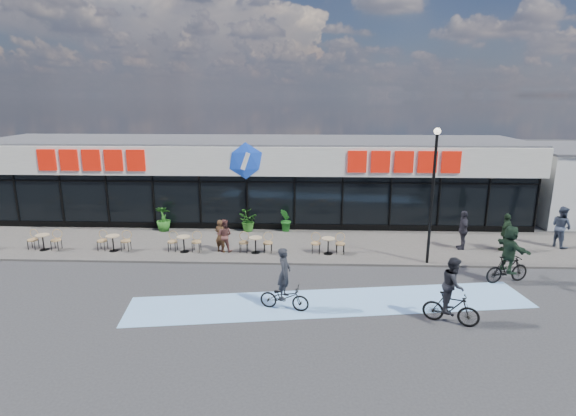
{
  "coord_description": "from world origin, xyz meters",
  "views": [
    {
      "loc": [
        3.06,
        -15.96,
        7.03
      ],
      "look_at": [
        2.29,
        3.5,
        2.15
      ],
      "focal_mm": 28.0,
      "sensor_mm": 36.0,
      "label": 1
    }
  ],
  "objects_px": {
    "pedestrian_a": "(463,230)",
    "cyclist_a": "(452,296)",
    "potted_plant_left": "(163,219)",
    "potted_plant_mid": "(247,221)",
    "patron_right": "(224,235)",
    "pedestrian_b": "(561,227)",
    "pedestrian_c": "(506,232)",
    "lamp_post": "(433,186)",
    "potted_plant_right": "(286,220)",
    "patron_left": "(221,236)",
    "cyclist_b": "(509,256)"
  },
  "relations": [
    {
      "from": "pedestrian_b",
      "to": "potted_plant_right",
      "type": "bearing_deg",
      "value": 63.34
    },
    {
      "from": "potted_plant_left",
      "to": "potted_plant_mid",
      "type": "relative_size",
      "value": 1.2
    },
    {
      "from": "potted_plant_left",
      "to": "cyclist_b",
      "type": "distance_m",
      "value": 16.37
    },
    {
      "from": "potted_plant_left",
      "to": "potted_plant_mid",
      "type": "distance_m",
      "value": 4.4
    },
    {
      "from": "potted_plant_left",
      "to": "pedestrian_a",
      "type": "distance_m",
      "value": 14.92
    },
    {
      "from": "lamp_post",
      "to": "potted_plant_left",
      "type": "xyz_separation_m",
      "value": [
        -12.67,
        4.17,
        -2.68
      ]
    },
    {
      "from": "cyclist_a",
      "to": "patron_left",
      "type": "bearing_deg",
      "value": 143.97
    },
    {
      "from": "potted_plant_left",
      "to": "pedestrian_c",
      "type": "xyz_separation_m",
      "value": [
        16.64,
        -2.44,
        0.21
      ]
    },
    {
      "from": "lamp_post",
      "to": "patron_right",
      "type": "relative_size",
      "value": 3.76
    },
    {
      "from": "lamp_post",
      "to": "cyclist_b",
      "type": "distance_m",
      "value": 3.93
    },
    {
      "from": "patron_left",
      "to": "cyclist_a",
      "type": "bearing_deg",
      "value": 164.05
    },
    {
      "from": "lamp_post",
      "to": "cyclist_a",
      "type": "bearing_deg",
      "value": -96.77
    },
    {
      "from": "lamp_post",
      "to": "pedestrian_a",
      "type": "distance_m",
      "value": 3.71
    },
    {
      "from": "potted_plant_right",
      "to": "pedestrian_a",
      "type": "distance_m",
      "value": 8.64
    },
    {
      "from": "pedestrian_b",
      "to": "cyclist_a",
      "type": "bearing_deg",
      "value": 117.25
    },
    {
      "from": "potted_plant_right",
      "to": "pedestrian_c",
      "type": "xyz_separation_m",
      "value": [
        10.19,
        -2.57,
        0.26
      ]
    },
    {
      "from": "cyclist_b",
      "to": "pedestrian_a",
      "type": "bearing_deg",
      "value": 97.97
    },
    {
      "from": "potted_plant_mid",
      "to": "pedestrian_c",
      "type": "relative_size",
      "value": 0.63
    },
    {
      "from": "patron_left",
      "to": "cyclist_a",
      "type": "xyz_separation_m",
      "value": [
        8.45,
        -6.14,
        0.09
      ]
    },
    {
      "from": "potted_plant_mid",
      "to": "pedestrian_a",
      "type": "height_order",
      "value": "pedestrian_a"
    },
    {
      "from": "potted_plant_right",
      "to": "pedestrian_a",
      "type": "relative_size",
      "value": 0.67
    },
    {
      "from": "potted_plant_left",
      "to": "cyclist_a",
      "type": "xyz_separation_m",
      "value": [
        12.07,
        -9.3,
        0.19
      ]
    },
    {
      "from": "potted_plant_right",
      "to": "pedestrian_b",
      "type": "relative_size",
      "value": 0.63
    },
    {
      "from": "patron_left",
      "to": "pedestrian_a",
      "type": "xyz_separation_m",
      "value": [
        11.12,
        0.88,
        0.15
      ]
    },
    {
      "from": "patron_right",
      "to": "pedestrian_b",
      "type": "bearing_deg",
      "value": -168.97
    },
    {
      "from": "potted_plant_left",
      "to": "pedestrian_b",
      "type": "distance_m",
      "value": 19.53
    },
    {
      "from": "patron_left",
      "to": "pedestrian_c",
      "type": "relative_size",
      "value": 0.87
    },
    {
      "from": "potted_plant_mid",
      "to": "potted_plant_right",
      "type": "relative_size",
      "value": 0.9
    },
    {
      "from": "potted_plant_right",
      "to": "pedestrian_a",
      "type": "bearing_deg",
      "value": -16.2
    },
    {
      "from": "potted_plant_mid",
      "to": "lamp_post",
      "type": "bearing_deg",
      "value": -27.45
    },
    {
      "from": "potted_plant_mid",
      "to": "cyclist_a",
      "type": "relative_size",
      "value": 0.5
    },
    {
      "from": "pedestrian_c",
      "to": "cyclist_b",
      "type": "distance_m",
      "value": 3.76
    },
    {
      "from": "potted_plant_right",
      "to": "cyclist_a",
      "type": "distance_m",
      "value": 10.98
    },
    {
      "from": "pedestrian_c",
      "to": "cyclist_a",
      "type": "height_order",
      "value": "cyclist_a"
    },
    {
      "from": "potted_plant_right",
      "to": "pedestrian_c",
      "type": "distance_m",
      "value": 10.51
    },
    {
      "from": "patron_right",
      "to": "cyclist_a",
      "type": "bearing_deg",
      "value": 149.47
    },
    {
      "from": "pedestrian_c",
      "to": "potted_plant_left",
      "type": "bearing_deg",
      "value": -53.07
    },
    {
      "from": "pedestrian_a",
      "to": "cyclist_a",
      "type": "relative_size",
      "value": 0.83
    },
    {
      "from": "patron_right",
      "to": "lamp_post",
      "type": "bearing_deg",
      "value": 179.35
    },
    {
      "from": "potted_plant_right",
      "to": "pedestrian_c",
      "type": "height_order",
      "value": "pedestrian_c"
    },
    {
      "from": "lamp_post",
      "to": "patron_left",
      "type": "distance_m",
      "value": 9.47
    },
    {
      "from": "potted_plant_left",
      "to": "pedestrian_c",
      "type": "bearing_deg",
      "value": -8.35
    },
    {
      "from": "patron_right",
      "to": "pedestrian_c",
      "type": "xyz_separation_m",
      "value": [
        12.87,
        0.63,
        0.12
      ]
    },
    {
      "from": "pedestrian_a",
      "to": "cyclist_b",
      "type": "distance_m",
      "value": 3.68
    },
    {
      "from": "lamp_post",
      "to": "patron_left",
      "type": "xyz_separation_m",
      "value": [
        -9.06,
        1.01,
        -2.58
      ]
    },
    {
      "from": "pedestrian_c",
      "to": "cyclist_a",
      "type": "xyz_separation_m",
      "value": [
        -4.57,
        -6.86,
        -0.02
      ]
    },
    {
      "from": "patron_right",
      "to": "potted_plant_right",
      "type": "bearing_deg",
      "value": -123.54
    },
    {
      "from": "pedestrian_a",
      "to": "pedestrian_c",
      "type": "xyz_separation_m",
      "value": [
        1.9,
        -0.16,
        -0.04
      ]
    },
    {
      "from": "patron_right",
      "to": "potted_plant_left",
      "type": "bearing_deg",
      "value": -32.79
    },
    {
      "from": "potted_plant_mid",
      "to": "cyclist_b",
      "type": "distance_m",
      "value": 12.44
    }
  ]
}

